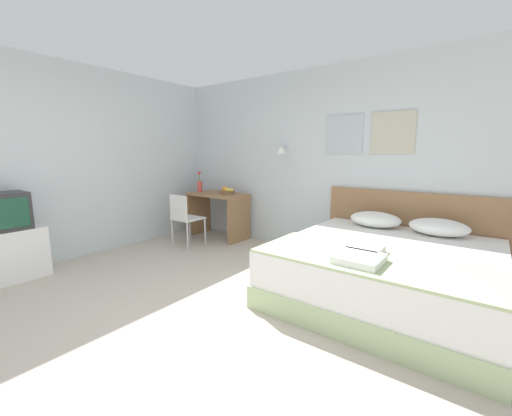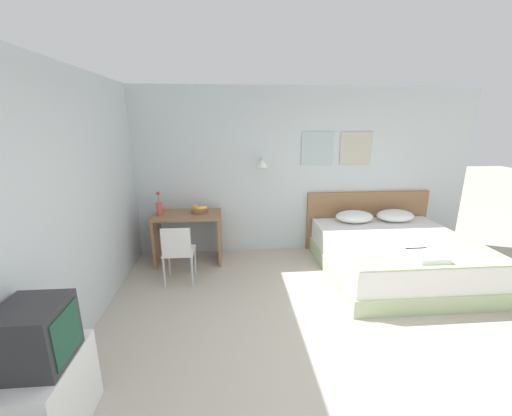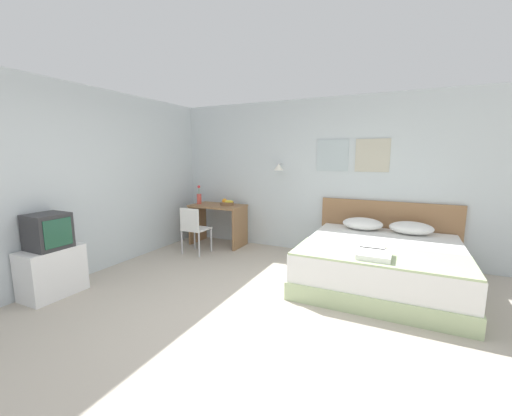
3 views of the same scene
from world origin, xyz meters
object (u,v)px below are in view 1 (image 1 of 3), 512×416
object	(u,v)px
desk	(218,208)
folded_towel_near_foot	(364,249)
bed	(385,272)
flower_vase	(200,185)
throw_blanket	(369,260)
headboard	(409,231)
tv_stand	(12,254)
desk_chair	(184,216)
fruit_bowl	(227,191)
pillow_right	(439,227)
folded_towel_mid_bed	(359,259)
television	(6,211)
pillow_left	(375,219)

from	to	relation	value
desk	folded_towel_near_foot	bearing A→B (deg)	-21.41
folded_towel_near_foot	bed	bearing A→B (deg)	78.69
folded_towel_near_foot	flower_vase	bearing A→B (deg)	161.56
bed	throw_blanket	xyz separation A→B (m)	(0.00, -0.58, 0.29)
bed	headboard	world-z (taller)	headboard
headboard	flower_vase	world-z (taller)	flower_vase
throw_blanket	tv_stand	distance (m)	3.90
desk_chair	fruit_bowl	bearing A→B (deg)	73.79
fruit_bowl	pillow_right	bearing A→B (deg)	-0.15
desk	desk_chair	distance (m)	0.71
headboard	folded_towel_near_foot	bearing A→B (deg)	-93.42
folded_towel_mid_bed	tv_stand	distance (m)	3.82
folded_towel_mid_bed	television	distance (m)	3.81
pillow_left	folded_towel_near_foot	xyz separation A→B (m)	(0.25, -1.18, -0.04)
pillow_right	throw_blanket	xyz separation A→B (m)	(-0.34, -1.31, -0.08)
bed	folded_towel_near_foot	world-z (taller)	folded_towel_near_foot
bed	tv_stand	world-z (taller)	tv_stand
desk	throw_blanket	bearing A→B (deg)	-23.14
bed	folded_towel_near_foot	xyz separation A→B (m)	(-0.09, -0.44, 0.33)
pillow_right	flower_vase	xyz separation A→B (m)	(-3.72, -0.08, 0.25)
bed	fruit_bowl	bearing A→B (deg)	165.09
pillow_left	folded_towel_mid_bed	world-z (taller)	pillow_left
pillow_left	folded_towel_near_foot	size ratio (longest dim) A/B	1.98
folded_towel_mid_bed	tv_stand	size ratio (longest dim) A/B	0.54
bed	desk	xyz separation A→B (m)	(-2.97, 0.69, 0.25)
desk_chair	television	size ratio (longest dim) A/B	1.93
headboard	folded_towel_near_foot	distance (m)	1.47
pillow_right	fruit_bowl	world-z (taller)	fruit_bowl
bed	pillow_left	size ratio (longest dim) A/B	3.30
folded_towel_mid_bed	pillow_right	bearing A→B (deg)	75.50
throw_blanket	desk	xyz separation A→B (m)	(-2.97, 1.27, -0.05)
pillow_right	desk	size ratio (longest dim) A/B	0.60
pillow_left	desk	bearing A→B (deg)	-179.06
flower_vase	tv_stand	bearing A→B (deg)	-94.41
desk_chair	flower_vase	distance (m)	0.86
television	flower_vase	bearing A→B (deg)	85.66
bed	television	world-z (taller)	television
tv_stand	folded_towel_mid_bed	bearing A→B (deg)	21.16
bed	desk_chair	size ratio (longest dim) A/B	2.42
folded_towel_mid_bed	fruit_bowl	size ratio (longest dim) A/B	1.34
pillow_right	folded_towel_mid_bed	size ratio (longest dim) A/B	1.68
headboard	desk	size ratio (longest dim) A/B	2.08
throw_blanket	television	size ratio (longest dim) A/B	4.49
bed	throw_blanket	bearing A→B (deg)	-90.00
desk	television	bearing A→B (deg)	-102.33
tv_stand	throw_blanket	bearing A→B (deg)	22.89
folded_towel_mid_bed	desk_chair	xyz separation A→B (m)	(-2.99, 0.70, -0.12)
pillow_right	tv_stand	bearing A→B (deg)	-144.24
throw_blanket	folded_towel_mid_bed	xyz separation A→B (m)	(-0.03, -0.14, 0.04)
folded_towel_mid_bed	fruit_bowl	xyz separation A→B (m)	(-2.77, 1.46, 0.20)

